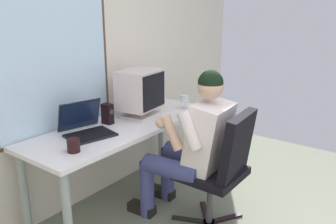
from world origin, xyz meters
name	(u,v)px	position (x,y,z in m)	size (l,w,h in m)	color
wall_rear	(70,38)	(-0.01, 2.09, 1.44)	(5.01, 0.08, 2.90)	beige
desk	(125,134)	(0.19, 1.71, 0.65)	(1.77, 0.64, 0.74)	#8C9A95
office_chair	(223,164)	(0.35, 0.85, 0.56)	(0.58, 0.59, 0.97)	black
person_seated	(192,144)	(0.33, 1.11, 0.66)	(0.56, 0.83, 1.26)	navy
crt_monitor	(140,90)	(0.44, 1.74, 0.98)	(0.41, 0.34, 0.42)	beige
laptop	(85,126)	(-0.17, 1.78, 0.81)	(0.41, 0.41, 0.25)	black
wine_glass	(185,100)	(0.87, 1.55, 0.84)	(0.08, 0.08, 0.13)	silver
desk_speaker	(108,114)	(0.11, 1.82, 0.83)	(0.07, 0.10, 0.17)	black
coffee_mug	(73,145)	(-0.45, 1.56, 0.79)	(0.09, 0.09, 0.09)	black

